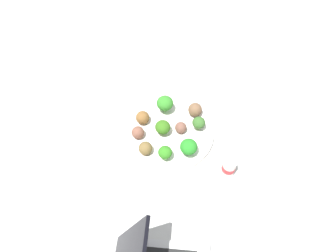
{
  "coord_description": "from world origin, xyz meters",
  "views": [
    {
      "loc": [
        0.42,
        -0.3,
        0.77
      ],
      "look_at": [
        0.0,
        0.0,
        0.04
      ],
      "focal_mm": 32.35,
      "sensor_mm": 36.0,
      "label": 1
    }
  ],
  "objects_px": {
    "broccoli_floret_back_left": "(163,128)",
    "plate": "(168,131)",
    "knife": "(131,83)",
    "meatball_back_right": "(194,109)",
    "meatball_front_left": "(145,148)",
    "meatball_front_right": "(143,118)",
    "broccoli_floret_front_left": "(190,146)",
    "fork": "(140,78)",
    "napkin": "(135,80)",
    "meatball_far_rim": "(138,133)",
    "yogurt_bottle": "(229,166)",
    "broccoli_floret_far_rim": "(165,103)",
    "broccoli_floret_mid_right": "(199,123)",
    "meatball_back_left": "(181,128)",
    "broccoli_floret_back_right": "(165,153)"
  },
  "relations": [
    {
      "from": "plate",
      "to": "broccoli_floret_front_left",
      "type": "relative_size",
      "value": 5.29
    },
    {
      "from": "broccoli_floret_back_right",
      "to": "yogurt_bottle",
      "type": "bearing_deg",
      "value": 42.11
    },
    {
      "from": "fork",
      "to": "plate",
      "type": "bearing_deg",
      "value": -12.35
    },
    {
      "from": "plate",
      "to": "broccoli_floret_back_right",
      "type": "relative_size",
      "value": 6.08
    },
    {
      "from": "meatball_front_right",
      "to": "knife",
      "type": "xyz_separation_m",
      "value": [
        -0.17,
        0.06,
        -0.03
      ]
    },
    {
      "from": "meatball_front_left",
      "to": "fork",
      "type": "distance_m",
      "value": 0.3
    },
    {
      "from": "broccoli_floret_back_left",
      "to": "yogurt_bottle",
      "type": "relative_size",
      "value": 0.64
    },
    {
      "from": "broccoli_floret_far_rim",
      "to": "meatball_front_right",
      "type": "bearing_deg",
      "value": -93.13
    },
    {
      "from": "broccoli_floret_back_left",
      "to": "meatball_far_rim",
      "type": "xyz_separation_m",
      "value": [
        -0.04,
        -0.07,
        -0.01
      ]
    },
    {
      "from": "broccoli_floret_front_left",
      "to": "meatball_front_left",
      "type": "distance_m",
      "value": 0.13
    },
    {
      "from": "broccoli_floret_front_left",
      "to": "plate",
      "type": "bearing_deg",
      "value": -177.56
    },
    {
      "from": "broccoli_floret_mid_right",
      "to": "knife",
      "type": "relative_size",
      "value": 0.3
    },
    {
      "from": "meatball_front_right",
      "to": "fork",
      "type": "xyz_separation_m",
      "value": [
        -0.17,
        0.1,
        -0.03
      ]
    },
    {
      "from": "plate",
      "to": "knife",
      "type": "height_order",
      "value": "plate"
    },
    {
      "from": "broccoli_floret_back_left",
      "to": "yogurt_bottle",
      "type": "height_order",
      "value": "yogurt_bottle"
    },
    {
      "from": "broccoli_floret_far_rim",
      "to": "broccoli_floret_front_left",
      "type": "height_order",
      "value": "broccoli_floret_far_rim"
    },
    {
      "from": "broccoli_floret_back_right",
      "to": "meatball_back_right",
      "type": "bearing_deg",
      "value": 115.1
    },
    {
      "from": "meatball_back_left",
      "to": "napkin",
      "type": "height_order",
      "value": "meatball_back_left"
    },
    {
      "from": "broccoli_floret_mid_right",
      "to": "meatball_front_right",
      "type": "bearing_deg",
      "value": -133.86
    },
    {
      "from": "meatball_front_left",
      "to": "meatball_front_right",
      "type": "bearing_deg",
      "value": 151.11
    },
    {
      "from": "broccoli_floret_far_rim",
      "to": "meatball_front_left",
      "type": "height_order",
      "value": "broccoli_floret_far_rim"
    },
    {
      "from": "broccoli_floret_back_left",
      "to": "plate",
      "type": "bearing_deg",
      "value": 96.26
    },
    {
      "from": "meatball_back_right",
      "to": "meatball_back_left",
      "type": "height_order",
      "value": "meatball_back_right"
    },
    {
      "from": "broccoli_floret_mid_right",
      "to": "napkin",
      "type": "height_order",
      "value": "broccoli_floret_mid_right"
    },
    {
      "from": "broccoli_floret_far_rim",
      "to": "fork",
      "type": "distance_m",
      "value": 0.18
    },
    {
      "from": "meatball_back_left",
      "to": "napkin",
      "type": "xyz_separation_m",
      "value": [
        -0.27,
        0.01,
        -0.03
      ]
    },
    {
      "from": "meatball_far_rim",
      "to": "meatball_back_left",
      "type": "height_order",
      "value": "meatball_far_rim"
    },
    {
      "from": "meatball_back_left",
      "to": "napkin",
      "type": "relative_size",
      "value": 0.21
    },
    {
      "from": "plate",
      "to": "meatball_front_left",
      "type": "xyz_separation_m",
      "value": [
        0.03,
        -0.1,
        0.03
      ]
    },
    {
      "from": "broccoli_floret_front_left",
      "to": "meatball_back_right",
      "type": "bearing_deg",
      "value": 136.19
    },
    {
      "from": "broccoli_floret_mid_right",
      "to": "meatball_far_rim",
      "type": "distance_m",
      "value": 0.18
    },
    {
      "from": "yogurt_bottle",
      "to": "meatball_front_right",
      "type": "bearing_deg",
      "value": -159.79
    },
    {
      "from": "broccoli_floret_far_rim",
      "to": "meatball_far_rim",
      "type": "relative_size",
      "value": 1.52
    },
    {
      "from": "broccoli_floret_front_left",
      "to": "broccoli_floret_back_left",
      "type": "xyz_separation_m",
      "value": [
        -0.1,
        -0.02,
        -0.0
      ]
    },
    {
      "from": "broccoli_floret_front_left",
      "to": "napkin",
      "type": "bearing_deg",
      "value": 175.11
    },
    {
      "from": "knife",
      "to": "meatball_back_right",
      "type": "bearing_deg",
      "value": 20.42
    },
    {
      "from": "meatball_far_rim",
      "to": "broccoli_floret_front_left",
      "type": "bearing_deg",
      "value": 34.07
    },
    {
      "from": "plate",
      "to": "knife",
      "type": "relative_size",
      "value": 1.92
    },
    {
      "from": "meatball_far_rim",
      "to": "meatball_front_right",
      "type": "xyz_separation_m",
      "value": [
        -0.04,
        0.04,
        0.0
      ]
    },
    {
      "from": "broccoli_floret_mid_right",
      "to": "meatball_far_rim",
      "type": "relative_size",
      "value": 1.15
    },
    {
      "from": "knife",
      "to": "yogurt_bottle",
      "type": "xyz_separation_m",
      "value": [
        0.44,
        0.04,
        0.03
      ]
    },
    {
      "from": "meatball_far_rim",
      "to": "meatball_front_left",
      "type": "xyz_separation_m",
      "value": [
        0.06,
        -0.01,
        0.0
      ]
    },
    {
      "from": "meatball_far_rim",
      "to": "knife",
      "type": "height_order",
      "value": "meatball_far_rim"
    },
    {
      "from": "broccoli_floret_far_rim",
      "to": "broccoli_floret_back_left",
      "type": "distance_m",
      "value": 0.09
    },
    {
      "from": "broccoli_floret_back_right",
      "to": "meatball_front_left",
      "type": "xyz_separation_m",
      "value": [
        -0.05,
        -0.03,
        -0.01
      ]
    },
    {
      "from": "broccoli_floret_far_rim",
      "to": "knife",
      "type": "xyz_separation_m",
      "value": [
        -0.17,
        -0.02,
        -0.05
      ]
    },
    {
      "from": "meatball_back_right",
      "to": "broccoli_floret_back_left",
      "type": "bearing_deg",
      "value": -86.97
    },
    {
      "from": "broccoli_floret_back_right",
      "to": "meatball_far_rim",
      "type": "xyz_separation_m",
      "value": [
        -0.11,
        -0.02,
        -0.01
      ]
    },
    {
      "from": "broccoli_floret_far_rim",
      "to": "napkin",
      "type": "height_order",
      "value": "broccoli_floret_far_rim"
    },
    {
      "from": "broccoli_floret_back_left",
      "to": "yogurt_bottle",
      "type": "xyz_separation_m",
      "value": [
        0.2,
        0.08,
        -0.01
      ]
    }
  ]
}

